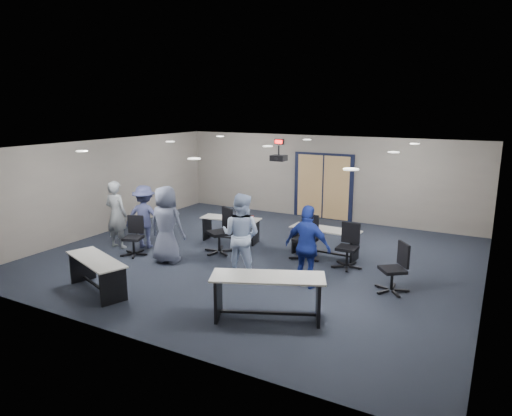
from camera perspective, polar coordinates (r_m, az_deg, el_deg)
The scene contains 24 objects.
floor at distance 11.28m, azimuth 0.22°, elevation -6.11°, with size 10.00×10.00×0.00m, color black.
back_wall at distance 14.96m, azimuth 8.47°, elevation 3.78°, with size 10.00×0.04×2.70m, color gray.
front_wall at distance 7.41m, azimuth -16.65°, elevation -5.84°, with size 10.00×0.04×2.70m, color gray.
left_wall at distance 13.96m, azimuth -18.16°, elevation 2.64°, with size 0.04×9.00×2.70m, color gray.
right_wall at distance 9.66m, azimuth 27.33°, elevation -2.44°, with size 0.04×9.00×2.70m, color gray.
ceiling at distance 10.71m, azimuth 0.23°, elevation 7.68°, with size 10.00×9.00×0.04m, color white.
double_door at distance 14.98m, azimuth 8.38°, elevation 2.63°, with size 2.00×0.07×2.20m.
exit_sign at distance 15.41m, azimuth 2.89°, elevation 8.27°, with size 0.32×0.07×0.18m.
ceiling_projector at distance 11.05m, azimuth 2.85°, elevation 6.28°, with size 0.35×0.32×0.37m.
ceiling_can_lights at distance 10.94m, azimuth 0.86°, elevation 7.63°, with size 6.24×5.74×0.02m, color white, non-canonical shape.
table_front_left at distance 9.64m, azimuth -19.30°, elevation -7.23°, with size 1.79×1.12×0.69m.
table_front_right at distance 7.97m, azimuth 1.49°, elevation -10.18°, with size 2.05×1.38×0.79m.
table_back_left at distance 12.44m, azimuth -3.14°, elevation -2.15°, with size 1.68×0.77×0.76m.
table_back_right at distance 11.33m, azimuth 8.59°, elevation -3.62°, with size 1.73×0.64×0.95m.
chair_back_b at distance 11.44m, azimuth -4.64°, elevation -2.89°, with size 0.72×0.72×1.14m, color black, non-canonical shape.
chair_back_c at distance 10.98m, azimuth 6.15°, elevation -3.75°, with size 0.68×0.68×1.08m, color black, non-canonical shape.
chair_back_d at distance 10.59m, azimuth 11.35°, elevation -4.72°, with size 0.64×0.64×1.02m, color black, non-canonical shape.
chair_loose_left at distance 11.65m, azimuth -15.12°, elevation -3.45°, with size 0.61×0.61×0.97m, color black, non-canonical shape.
chair_loose_right at distance 9.48m, azimuth 16.71°, elevation -7.17°, with size 0.63×0.63×1.01m, color black, non-canonical shape.
person_gray at distance 12.29m, azimuth -17.05°, elevation -0.80°, with size 0.65×0.42×1.77m, color gray.
person_plaid at distance 10.87m, azimuth -11.13°, elevation -2.05°, with size 0.89×0.58×1.83m, color slate.
person_lightblue at distance 9.83m, azimuth -1.89°, elevation -3.39°, with size 0.89×0.69×1.83m, color #C0D7FF.
person_navy at distance 9.27m, azimuth 6.48°, elevation -4.85°, with size 1.00×0.42×1.71m, color navy.
person_back at distance 12.15m, azimuth -13.73°, elevation -1.07°, with size 1.06×0.61×1.64m, color #3D426E.
Camera 1 is at (5.07, -9.39, 3.64)m, focal length 32.00 mm.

